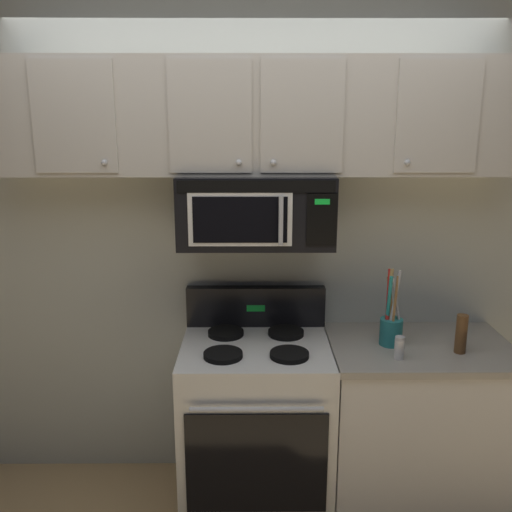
{
  "coord_description": "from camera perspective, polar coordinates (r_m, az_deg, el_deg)",
  "views": [
    {
      "loc": [
        -0.02,
        -2.19,
        2.02
      ],
      "look_at": [
        0.0,
        0.49,
        1.35
      ],
      "focal_mm": 38.84,
      "sensor_mm": 36.0,
      "label": 1
    }
  ],
  "objects": [
    {
      "name": "stove_range",
      "position": [
        3.04,
        0.01,
        -16.65
      ],
      "size": [
        0.76,
        0.69,
        1.12
      ],
      "color": "white",
      "rests_on": "ground_plane"
    },
    {
      "name": "back_wall",
      "position": [
        3.05,
        -0.03,
        1.37
      ],
      "size": [
        5.2,
        0.1,
        2.7
      ],
      "primitive_type": "cube",
      "color": "silver",
      "rests_on": "ground_plane"
    },
    {
      "name": "upper_cabinets",
      "position": [
        2.76,
        -0.01,
        14.14
      ],
      "size": [
        2.5,
        0.36,
        0.55
      ],
      "color": "#BCB7AD"
    },
    {
      "name": "over_range_microwave",
      "position": [
        2.77,
        -0.01,
        4.78
      ],
      "size": [
        0.76,
        0.43,
        0.35
      ],
      "color": "black"
    },
    {
      "name": "salt_shaker",
      "position": [
        2.76,
        14.54,
        -9.14
      ],
      "size": [
        0.05,
        0.05,
        0.11
      ],
      "color": "white",
      "rests_on": "counter_segment"
    },
    {
      "name": "utensil_crock_teal",
      "position": [
        2.89,
        13.73,
        -6.83
      ],
      "size": [
        0.11,
        0.11,
        0.39
      ],
      "color": "teal",
      "rests_on": "counter_segment"
    },
    {
      "name": "pepper_mill",
      "position": [
        2.9,
        20.38,
        -7.53
      ],
      "size": [
        0.06,
        0.06,
        0.19
      ],
      "primitive_type": "cylinder",
      "color": "brown",
      "rests_on": "counter_segment"
    },
    {
      "name": "counter_segment",
      "position": [
        3.17,
        16.01,
        -16.2
      ],
      "size": [
        0.93,
        0.65,
        0.9
      ],
      "color": "silver",
      "rests_on": "ground_plane"
    }
  ]
}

